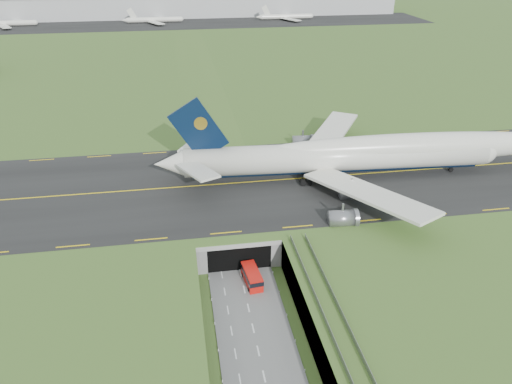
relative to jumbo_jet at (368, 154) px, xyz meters
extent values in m
plane|color=#3D5D25|center=(-33.28, -31.93, -11.63)|extent=(900.00, 900.00, 0.00)
cube|color=gray|center=(-33.28, -31.93, -8.63)|extent=(800.00, 800.00, 6.00)
cube|color=slate|center=(-33.28, -39.43, -11.53)|extent=(12.00, 75.00, 0.20)
cube|color=black|center=(-33.28, 1.07, -5.54)|extent=(800.00, 44.00, 0.18)
cube|color=gray|center=(-33.28, -12.93, -6.13)|extent=(16.00, 22.00, 1.00)
cube|color=gray|center=(-40.28, -12.93, -8.63)|extent=(2.00, 22.00, 6.00)
cube|color=gray|center=(-26.28, -12.93, -8.63)|extent=(2.00, 22.00, 6.00)
cube|color=black|center=(-33.28, -17.93, -9.13)|extent=(12.00, 12.00, 5.00)
cube|color=#A8A8A3|center=(-33.28, -23.98, -6.03)|extent=(17.00, 0.50, 0.80)
cube|color=#A8A8A3|center=(-22.28, -50.43, -5.83)|extent=(3.00, 53.00, 0.50)
cube|color=gray|center=(-23.68, -50.43, -5.08)|extent=(0.06, 53.00, 1.00)
cube|color=gray|center=(-20.88, -50.43, -5.08)|extent=(0.06, 53.00, 1.00)
cylinder|color=#A8A8A3|center=(-22.28, -47.93, -8.83)|extent=(0.90, 0.90, 5.60)
cylinder|color=#A8A8A3|center=(-22.28, -35.93, -8.83)|extent=(0.90, 0.90, 5.60)
cylinder|color=silver|center=(-7.11, 0.42, -0.31)|extent=(70.20, 10.66, 6.58)
sphere|color=silver|center=(27.79, -1.63, -0.31)|extent=(6.82, 6.82, 6.45)
cone|color=silver|center=(-45.10, 2.64, -0.31)|extent=(7.55, 6.66, 6.25)
ellipsoid|color=silver|center=(11.74, -0.69, 1.17)|extent=(78.06, 10.59, 6.91)
ellipsoid|color=black|center=(26.77, -1.57, 0.51)|extent=(4.77, 3.14, 2.30)
cylinder|color=black|center=(-7.11, 0.42, -2.88)|extent=(66.48, 6.64, 2.76)
cube|color=silver|center=(-4.10, 16.72, -1.34)|extent=(22.96, 29.70, 2.77)
cube|color=silver|center=(-38.49, 9.98, 1.23)|extent=(9.84, 12.08, 1.05)
cube|color=silver|center=(-6.02, -16.13, -1.34)|extent=(20.26, 30.78, 2.77)
cube|color=silver|center=(-39.39, -5.42, 1.23)|extent=(8.93, 12.22, 1.05)
cube|color=black|center=(-38.43, 2.25, 7.40)|extent=(13.09, 1.38, 14.55)
cylinder|color=gold|center=(-37.91, 2.22, 8.94)|extent=(2.92, 0.89, 2.88)
cylinder|color=slate|center=(-5.80, 10.13, -4.53)|extent=(5.54, 3.70, 3.39)
cylinder|color=slate|center=(-10.02, 21.19, -4.53)|extent=(5.54, 3.70, 3.39)
cylinder|color=slate|center=(-6.94, -9.38, -4.53)|extent=(5.54, 3.70, 3.39)
cylinder|color=slate|center=(-12.42, -19.88, -4.53)|extent=(5.54, 3.70, 3.39)
cylinder|color=black|center=(20.81, -1.22, -4.89)|extent=(1.16, 0.58, 1.13)
cube|color=black|center=(-11.73, 0.69, -4.73)|extent=(6.58, 7.55, 1.44)
cube|color=red|center=(-31.60, -28.13, -10.11)|extent=(3.18, 6.85, 2.65)
cube|color=black|center=(-31.60, -28.13, -9.58)|extent=(3.24, 6.94, 0.88)
cube|color=black|center=(-31.60, -28.13, -11.21)|extent=(2.95, 6.39, 0.44)
cylinder|color=black|center=(-32.50, -30.45, -11.15)|extent=(0.39, 0.82, 0.79)
cylinder|color=black|center=(-32.98, -26.06, -11.15)|extent=(0.39, 0.82, 0.79)
cylinder|color=black|center=(-30.22, -30.20, -11.15)|extent=(0.39, 0.82, 0.79)
cylinder|color=black|center=(-30.70, -25.81, -11.15)|extent=(0.39, 0.82, 0.79)
cube|color=#B2B2B2|center=(-33.28, 268.07, 1.87)|extent=(300.00, 22.00, 15.00)
cube|color=black|center=(-33.28, 238.07, -5.49)|extent=(320.00, 50.00, 0.08)
cylinder|color=silver|center=(-142.98, 243.07, -3.45)|extent=(34.00, 3.20, 3.20)
cylinder|color=silver|center=(-52.64, 243.07, -3.45)|extent=(34.00, 3.20, 3.20)
cylinder|color=silver|center=(34.62, 243.07, -3.45)|extent=(34.00, 3.20, 3.20)
ellipsoid|color=#51615E|center=(86.72, 398.07, -15.63)|extent=(260.00, 91.00, 44.00)
ellipsoid|color=#51615E|center=(286.72, 398.07, -15.63)|extent=(180.00, 63.00, 60.00)
camera|label=1|loc=(-42.80, -100.42, 44.76)|focal=35.00mm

